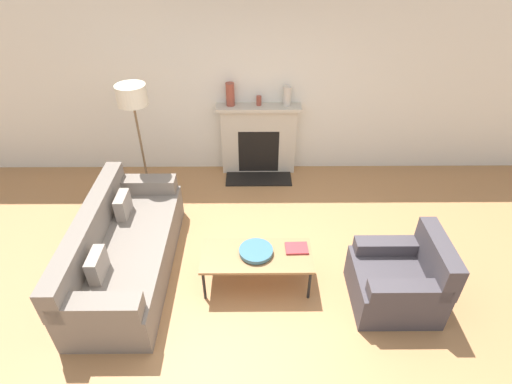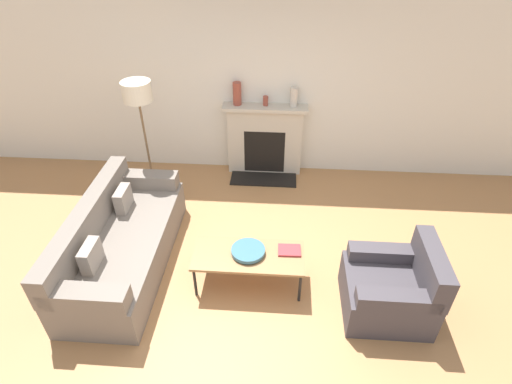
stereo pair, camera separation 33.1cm
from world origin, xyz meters
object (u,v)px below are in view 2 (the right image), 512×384
object	(u,v)px
couch	(121,244)
bowl	(248,251)
armchair_near	(392,289)
mantel_vase_center_left	(266,101)
mantel_vase_left	(237,94)
fireplace	(265,141)
mantel_vase_center_right	(294,97)
floor_lamp	(139,104)
book	(289,250)
coffee_table	(249,257)

from	to	relation	value
couch	bowl	xyz separation A→B (m)	(1.52, -0.17, 0.16)
armchair_near	mantel_vase_center_left	size ratio (longest dim) A/B	6.31
bowl	mantel_vase_left	size ratio (longest dim) A/B	1.10
fireplace	mantel_vase_center_right	world-z (taller)	mantel_vase_center_right
couch	mantel_vase_center_right	distance (m)	3.12
fireplace	mantel_vase_left	size ratio (longest dim) A/B	3.76
fireplace	floor_lamp	distance (m)	2.00
bowl	floor_lamp	size ratio (longest dim) A/B	0.21
couch	mantel_vase_center_right	xyz separation A→B (m)	(1.99, 2.21, 0.96)
book	bowl	bearing A→B (deg)	-173.58
book	mantel_vase_center_left	xyz separation A→B (m)	(-0.39, 2.32, 0.75)
couch	armchair_near	distance (m)	3.08
armchair_near	book	world-z (taller)	armchair_near
floor_lamp	mantel_vase_center_left	distance (m)	1.81
coffee_table	mantel_vase_center_right	distance (m)	2.60
coffee_table	bowl	bearing A→B (deg)	107.10
mantel_vase_left	mantel_vase_center_right	distance (m)	0.83
coffee_table	floor_lamp	xyz separation A→B (m)	(-1.53, 1.57, 1.06)
armchair_near	floor_lamp	distance (m)	3.74
coffee_table	floor_lamp	bearing A→B (deg)	134.32
mantel_vase_left	mantel_vase_center_right	xyz separation A→B (m)	(0.83, 0.00, -0.03)
couch	mantel_vase_center_left	distance (m)	2.86
coffee_table	armchair_near	bearing A→B (deg)	-9.97
armchair_near	mantel_vase_center_right	xyz separation A→B (m)	(-1.05, 2.67, 0.96)
armchair_near	bowl	world-z (taller)	armchair_near
bowl	mantel_vase_center_right	world-z (taller)	mantel_vase_center_right
mantel_vase_left	armchair_near	bearing A→B (deg)	-54.83
coffee_table	floor_lamp	size ratio (longest dim) A/B	0.69
mantel_vase_left	book	bearing A→B (deg)	-70.77
armchair_near	mantel_vase_center_right	bearing A→B (deg)	-158.49
armchair_near	book	size ratio (longest dim) A/B	3.47
fireplace	mantel_vase_center_right	bearing A→B (deg)	2.00
mantel_vase_left	fireplace	bearing A→B (deg)	-2.00
bowl	book	size ratio (longest dim) A/B	1.46
couch	mantel_vase_center_right	world-z (taller)	mantel_vase_center_right
bowl	mantel_vase_left	world-z (taller)	mantel_vase_left
mantel_vase_center_left	floor_lamp	bearing A→B (deg)	-152.20
couch	book	size ratio (longest dim) A/B	8.60
bowl	mantel_vase_left	xyz separation A→B (m)	(-0.36, 2.38, 0.83)
bowl	coffee_table	bearing A→B (deg)	-72.90
couch	floor_lamp	xyz separation A→B (m)	(-0.01, 1.38, 1.14)
mantel_vase_center_right	bowl	bearing A→B (deg)	-101.19
bowl	mantel_vase_center_left	world-z (taller)	mantel_vase_center_left
book	mantel_vase_center_right	size ratio (longest dim) A/B	0.90
fireplace	mantel_vase_left	xyz separation A→B (m)	(-0.42, 0.01, 0.75)
armchair_near	coffee_table	world-z (taller)	armchair_near
fireplace	armchair_near	bearing A→B (deg)	-61.09
couch	mantel_vase_left	size ratio (longest dim) A/B	6.49
coffee_table	book	size ratio (longest dim) A/B	4.79
bowl	floor_lamp	distance (m)	2.39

